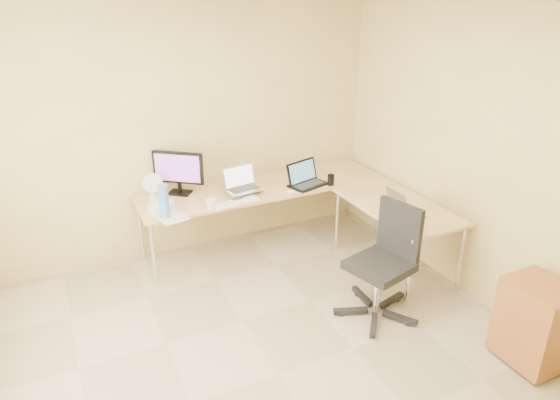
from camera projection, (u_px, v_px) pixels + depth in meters
name	position (u px, v px, depth m)	size (l,w,h in m)	color
floor	(278.00, 374.00, 3.79)	(4.50, 4.50, 0.00)	tan
ceiling	(277.00, 5.00, 2.76)	(4.50, 4.50, 0.00)	white
wall_back	(182.00, 133.00, 5.13)	(4.50, 4.50, 0.00)	#DFBF6B
wall_right	(509.00, 171.00, 4.11)	(4.50, 4.50, 0.00)	#DFBF6B
desk_main	(264.00, 218.00, 5.46)	(2.65, 0.70, 0.73)	tan
desk_return	(394.00, 238.00, 5.03)	(0.70, 1.30, 0.73)	tan
monitor	(178.00, 173.00, 5.05)	(0.52, 0.17, 0.45)	black
book_stack	(247.00, 187.00, 5.25)	(0.20, 0.27, 0.05)	teal
laptop_center	(243.00, 179.00, 5.06)	(0.36, 0.28, 0.23)	silver
laptop_black	(308.00, 174.00, 5.30)	(0.40, 0.30, 0.25)	black
keyboard	(236.00, 203.00, 4.90)	(0.47, 0.13, 0.02)	white
mouse	(292.00, 192.00, 5.14)	(0.09, 0.06, 0.03)	white
mug	(211.00, 204.00, 4.78)	(0.10, 0.10, 0.10)	white
cd_stack	(237.00, 201.00, 4.92)	(0.13, 0.13, 0.03)	silver
water_bottle	(164.00, 202.00, 4.56)	(0.09, 0.09, 0.32)	#4382CC
papers	(170.00, 216.00, 4.64)	(0.24, 0.34, 0.01)	silver
white_box	(161.00, 206.00, 4.75)	(0.21, 0.15, 0.08)	silver
desk_fan	(152.00, 187.00, 4.98)	(0.19, 0.19, 0.25)	white
black_cup	(331.00, 180.00, 5.33)	(0.07, 0.07, 0.12)	black
laptop_return	(406.00, 205.00, 4.60)	(0.26, 0.34, 0.22)	#9E9CAB
office_chair	(380.00, 265.00, 4.29)	(0.61, 0.61, 1.02)	black
cabinet	(535.00, 323.00, 3.79)	(0.38, 0.48, 0.66)	olive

